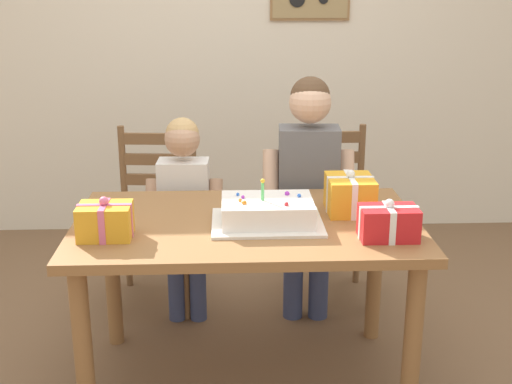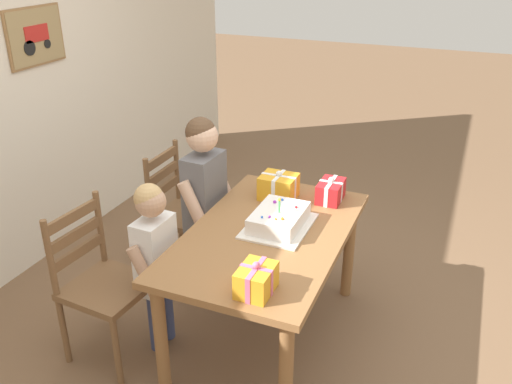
% 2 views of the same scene
% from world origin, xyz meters
% --- Properties ---
extents(ground_plane, '(20.00, 20.00, 0.00)m').
position_xyz_m(ground_plane, '(0.00, 0.00, 0.00)').
color(ground_plane, brown).
extents(back_wall, '(6.40, 0.11, 2.60)m').
position_xyz_m(back_wall, '(0.00, 1.93, 1.30)').
color(back_wall, silver).
rests_on(back_wall, ground).
extents(dining_table, '(1.39, 0.84, 0.73)m').
position_xyz_m(dining_table, '(0.00, 0.00, 0.63)').
color(dining_table, olive).
rests_on(dining_table, ground).
extents(birthday_cake, '(0.44, 0.34, 0.19)m').
position_xyz_m(birthday_cake, '(0.08, -0.04, 0.78)').
color(birthday_cake, white).
rests_on(birthday_cake, dining_table).
extents(gift_box_red_large, '(0.20, 0.16, 0.16)m').
position_xyz_m(gift_box_red_large, '(-0.54, -0.16, 0.79)').
color(gift_box_red_large, gold).
rests_on(gift_box_red_large, dining_table).
extents(gift_box_beside_cake, '(0.22, 0.15, 0.16)m').
position_xyz_m(gift_box_beside_cake, '(0.53, -0.21, 0.79)').
color(gift_box_beside_cake, red).
rests_on(gift_box_beside_cake, dining_table).
extents(gift_box_corner_small, '(0.20, 0.22, 0.19)m').
position_xyz_m(gift_box_corner_small, '(0.44, 0.10, 0.80)').
color(gift_box_corner_small, gold).
rests_on(gift_box_corner_small, dining_table).
extents(chair_left, '(0.45, 0.45, 0.92)m').
position_xyz_m(chair_left, '(-0.46, 0.81, 0.47)').
color(chair_left, brown).
rests_on(chair_left, ground).
extents(chair_right, '(0.42, 0.42, 0.92)m').
position_xyz_m(chair_right, '(0.46, 0.81, 0.47)').
color(chair_right, brown).
rests_on(chair_right, ground).
extents(child_older, '(0.45, 0.26, 1.23)m').
position_xyz_m(child_older, '(0.32, 0.55, 0.75)').
color(child_older, '#38426B').
rests_on(child_older, ground).
extents(child_younger, '(0.38, 0.22, 1.04)m').
position_xyz_m(child_younger, '(-0.29, 0.55, 0.63)').
color(child_younger, '#38426B').
rests_on(child_younger, ground).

